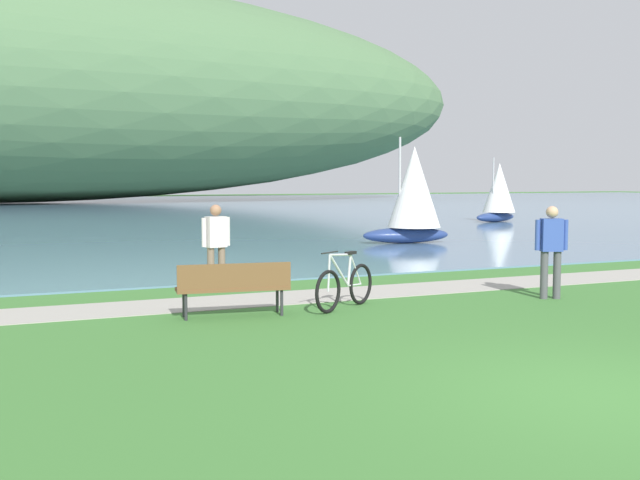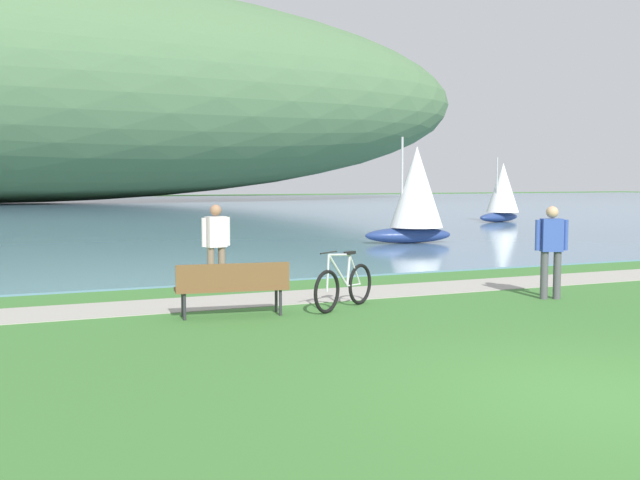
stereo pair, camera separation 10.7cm
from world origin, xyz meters
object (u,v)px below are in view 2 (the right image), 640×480
at_px(bicycle_leaning_near_bench, 344,285).
at_px(person_on_the_grass, 551,246).
at_px(park_bench_near_camera, 232,285).
at_px(sailboat_nearest_to_shore, 416,193).
at_px(sailboat_mid_bay, 502,192).
at_px(person_at_shoreline, 216,242).

bearing_deg(bicycle_leaning_near_bench, person_on_the_grass, -7.74).
height_order(park_bench_near_camera, person_on_the_grass, person_on_the_grass).
height_order(sailboat_nearest_to_shore, sailboat_mid_bay, sailboat_nearest_to_shore).
bearing_deg(park_bench_near_camera, bicycle_leaning_near_bench, -0.18).
bearing_deg(person_at_shoreline, person_on_the_grass, -30.49).
distance_m(bicycle_leaning_near_bench, sailboat_mid_bay, 26.80).
xyz_separation_m(bicycle_leaning_near_bench, person_at_shoreline, (-1.51, 2.67, 0.58)).
xyz_separation_m(person_on_the_grass, sailboat_mid_bay, (14.04, 20.39, 0.60)).
distance_m(bicycle_leaning_near_bench, sailboat_nearest_to_shore, 13.01).
xyz_separation_m(person_at_shoreline, sailboat_mid_bay, (19.48, 17.18, 0.60)).
bearing_deg(person_at_shoreline, park_bench_near_camera, -99.42).
relative_size(person_on_the_grass, sailboat_mid_bay, 0.52).
bearing_deg(person_on_the_grass, sailboat_nearest_to_shore, 72.17).
bearing_deg(sailboat_mid_bay, bicycle_leaning_near_bench, -132.15).
xyz_separation_m(park_bench_near_camera, person_on_the_grass, (5.89, -0.54, 0.46)).
distance_m(person_on_the_grass, sailboat_nearest_to_shore, 11.66).
height_order(person_on_the_grass, sailboat_mid_bay, sailboat_mid_bay).
relative_size(park_bench_near_camera, sailboat_nearest_to_shore, 0.52).
relative_size(bicycle_leaning_near_bench, sailboat_mid_bay, 0.46).
height_order(bicycle_leaning_near_bench, person_at_shoreline, person_at_shoreline).
relative_size(park_bench_near_camera, person_on_the_grass, 1.08).
relative_size(park_bench_near_camera, bicycle_leaning_near_bench, 1.22).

